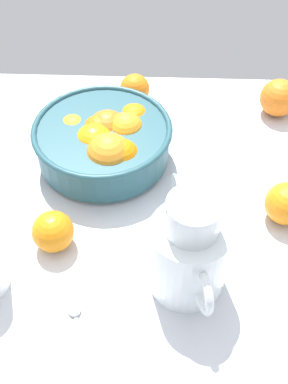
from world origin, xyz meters
TOP-DOWN VIEW (x-y plane):
  - ground_plane at (0.00, 0.00)cm, footprint 112.50×84.67cm
  - fruit_bowl at (-6.32, 13.69)cm, footprint 26.93×26.93cm
  - juice_pitcher at (9.17, -13.90)cm, footprint 12.15×16.78cm
  - loose_orange_0 at (26.81, -0.31)cm, footprint 7.60×7.60cm
  - loose_orange_1 at (29.86, 30.00)cm, footprint 8.06×8.06cm
  - loose_orange_2 at (-1.49, 32.92)cm, footprint 6.68×6.68cm
  - loose_orange_4 at (-13.11, -7.46)cm, footprint 7.10×7.10cm
  - spoon at (-7.38, -22.45)cm, footprint 5.59×13.50cm

SIDE VIEW (x-z plane):
  - ground_plane at x=0.00cm, z-range -3.00..0.00cm
  - spoon at x=-7.38cm, z-range -0.06..0.94cm
  - loose_orange_2 at x=-1.49cm, z-range 0.00..6.68cm
  - loose_orange_4 at x=-13.11cm, z-range 0.00..7.10cm
  - loose_orange_0 at x=26.81cm, z-range 0.00..7.60cm
  - loose_orange_1 at x=29.86cm, z-range 0.00..8.06cm
  - fruit_bowl at x=-6.32cm, z-range -0.37..10.42cm
  - juice_pitcher at x=9.17cm, z-range -2.78..17.03cm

